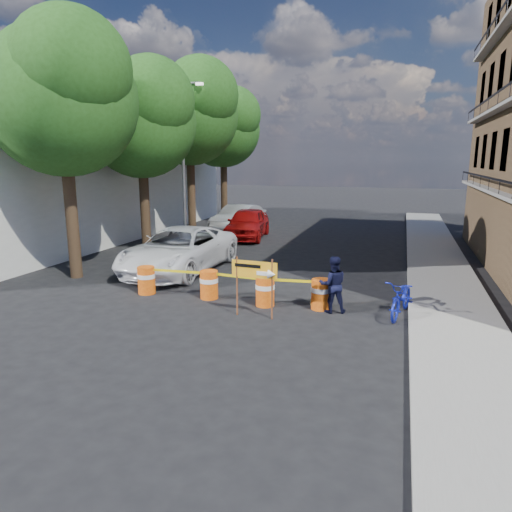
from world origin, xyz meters
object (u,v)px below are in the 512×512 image
Objects in this scene: detour_sign at (260,275)px; dog at (321,299)px; sedan_silver at (238,218)px; suv_white at (179,250)px; barrel_far_left at (146,280)px; barrel_far_right at (321,294)px; sedan_red at (247,223)px; barrel_mid_left at (209,284)px; bicycle at (403,281)px; pedestrian at (333,284)px; barrel_mid_right at (265,291)px.

dog is at bearing 45.42° from detour_sign.
detour_sign reaches higher than sedan_silver.
suv_white reaches higher than dog.
sedan_silver reaches higher than dog.
detour_sign reaches higher than dog.
barrel_far_right is at bearing 1.70° from barrel_far_left.
sedan_red is at bearing 18.86° from dog.
detour_sign is 6.25m from suv_white.
barrel_mid_left is 3.56m from dog.
bicycle reaches higher than detour_sign.
barrel_far_right is 2.10m from detour_sign.
bicycle is (1.91, 0.25, 0.20)m from pedestrian.
barrel_mid_left is (2.17, 0.14, 0.00)m from barrel_far_left.
suv_white is at bearing -76.19° from sedan_silver.
suv_white reaches higher than pedestrian.
pedestrian is at bearing 0.07° from barrel_far_left.
pedestrian is 0.70m from dog.
sedan_silver is (-1.34, 2.24, -0.04)m from sedan_red.
barrel_far_right is (5.71, 0.17, 0.00)m from barrel_far_left.
detour_sign is (0.16, -1.07, 0.77)m from barrel_mid_right.
suv_white is 7.98m from sedan_red.
detour_sign reaches higher than barrel_mid_right.
suv_white is at bearing 54.84° from dog.
barrel_far_right is 2.34m from bicycle.
pedestrian is (0.36, -0.16, 0.35)m from barrel_far_right.
bicycle reaches higher than barrel_far_right.
suv_white is (-6.45, 3.10, 0.02)m from pedestrian.
dog is at bearing 87.57° from barrel_far_right.
detour_sign is (4.22, -1.10, 0.77)m from barrel_far_left.
barrel_mid_right is 0.15× the size of suv_white.
barrel_far_right is 0.21m from dog.
detour_sign is 2.58× the size of dog.
barrel_mid_right is at bearing -163.34° from bicycle.
bicycle reaches higher than dog.
barrel_far_left is at bearing 82.48° from dog.
suv_white is at bearing -98.37° from sedan_red.
barrel_mid_left is 0.18× the size of sedan_red.
detour_sign is at bearing -77.35° from sedan_red.
pedestrian is 2.50× the size of dog.
sedan_silver is at bearing 96.93° from barrel_far_left.
barrel_mid_left is 0.53× the size of detour_sign.
pedestrian is 0.34× the size of sedan_red.
barrel_mid_right reaches higher than dog.
barrel_far_right is at bearing -68.86° from sedan_red.
pedestrian is at bearing -160.09° from bicycle.
detour_sign is 13.00m from sedan_red.
suv_white is 1.27× the size of sedan_silver.
bicycle is (7.98, 0.26, 0.55)m from barrel_far_left.
barrel_mid_right is at bearing -33.82° from suv_white.
suv_white reaches higher than barrel_far_right.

